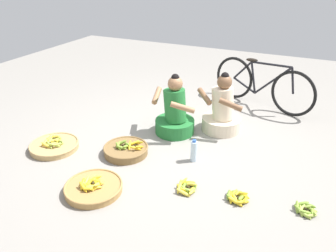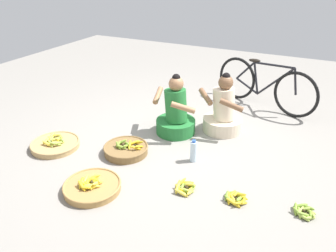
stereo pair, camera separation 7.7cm
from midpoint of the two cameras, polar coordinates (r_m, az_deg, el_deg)
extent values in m
plane|color=gray|center=(4.11, 0.64, -3.20)|extent=(10.00, 10.00, 0.00)
cylinder|color=#237233|center=(4.35, 0.68, 0.00)|extent=(0.52, 0.52, 0.18)
cylinder|color=#237233|center=(4.22, 0.70, 3.62)|extent=(0.41, 0.39, 0.45)
sphere|color=#9E704C|center=(4.11, 0.73, 7.40)|extent=(0.19, 0.19, 0.19)
sphere|color=black|center=(4.09, 0.73, 8.40)|extent=(0.10, 0.10, 0.10)
cylinder|color=#9E704C|center=(4.32, -2.48, 5.37)|extent=(0.14, 0.32, 0.16)
cylinder|color=#9E704C|center=(3.96, 1.99, 3.26)|extent=(0.31, 0.18, 0.16)
cylinder|color=beige|center=(4.46, 8.78, 0.41)|extent=(0.52, 0.52, 0.18)
cylinder|color=beige|center=(4.34, 9.05, 3.93)|extent=(0.40, 0.37, 0.44)
sphere|color=brown|center=(4.24, 9.34, 7.59)|extent=(0.19, 0.19, 0.19)
sphere|color=black|center=(4.21, 9.41, 8.57)|extent=(0.10, 0.10, 0.10)
cylinder|color=brown|center=(4.31, 5.89, 5.19)|extent=(0.27, 0.26, 0.16)
cylinder|color=brown|center=(4.10, 10.36, 3.68)|extent=(0.31, 0.11, 0.16)
torus|color=black|center=(5.51, 11.08, 8.27)|extent=(0.66, 0.28, 0.68)
torus|color=black|center=(5.05, 20.60, 5.28)|extent=(0.66, 0.28, 0.68)
cylinder|color=black|center=(5.15, 17.38, 7.53)|extent=(0.53, 0.22, 0.55)
cylinder|color=black|center=(5.31, 14.28, 8.19)|extent=(0.15, 0.08, 0.49)
cylinder|color=black|center=(5.11, 17.16, 10.23)|extent=(0.62, 0.25, 0.08)
cylinder|color=black|center=(5.43, 12.79, 6.96)|extent=(0.41, 0.17, 0.18)
cylinder|color=black|center=(5.38, 12.51, 9.52)|extent=(0.31, 0.14, 0.35)
cylinder|color=black|center=(5.00, 20.54, 7.41)|extent=(0.12, 0.07, 0.38)
ellipsoid|color=black|center=(5.26, 14.05, 11.13)|extent=(0.18, 0.08, 0.05)
cylinder|color=#A87F47|center=(3.40, -13.51, -10.55)|extent=(0.57, 0.57, 0.07)
torus|color=#A87F47|center=(3.39, -13.57, -10.11)|extent=(0.58, 0.58, 0.02)
ellipsoid|color=gold|center=(3.34, -12.89, -10.05)|extent=(0.04, 0.12, 0.07)
ellipsoid|color=gold|center=(3.38, -12.79, -9.47)|extent=(0.12, 0.09, 0.07)
ellipsoid|color=gold|center=(3.40, -13.16, -9.29)|extent=(0.12, 0.06, 0.07)
ellipsoid|color=gold|center=(3.40, -13.89, -9.37)|extent=(0.09, 0.12, 0.06)
ellipsoid|color=gold|center=(3.38, -14.38, -9.74)|extent=(0.08, 0.12, 0.06)
ellipsoid|color=gold|center=(3.33, -14.15, -10.16)|extent=(0.12, 0.05, 0.08)
ellipsoid|color=gold|center=(3.32, -13.63, -10.29)|extent=(0.12, 0.10, 0.07)
sphere|color=#382D19|center=(3.36, -13.56, -9.76)|extent=(0.04, 0.04, 0.04)
ellipsoid|color=yellow|center=(3.33, -12.62, -9.87)|extent=(0.04, 0.16, 0.10)
ellipsoid|color=yellow|center=(3.37, -12.37, -9.35)|extent=(0.14, 0.14, 0.09)
ellipsoid|color=yellow|center=(3.43, -13.31, -8.82)|extent=(0.16, 0.10, 0.09)
ellipsoid|color=yellow|center=(3.43, -14.16, -9.02)|extent=(0.10, 0.16, 0.08)
ellipsoid|color=yellow|center=(3.40, -14.72, -9.41)|extent=(0.08, 0.17, 0.08)
ellipsoid|color=yellow|center=(3.34, -14.47, -10.18)|extent=(0.17, 0.06, 0.07)
ellipsoid|color=yellow|center=(3.32, -13.51, -10.33)|extent=(0.15, 0.13, 0.07)
sphere|color=#382D19|center=(3.38, -13.57, -9.62)|extent=(0.03, 0.03, 0.03)
ellipsoid|color=gold|center=(3.33, -13.43, -10.29)|extent=(0.04, 0.15, 0.06)
ellipsoid|color=gold|center=(3.38, -13.31, -9.57)|extent=(0.15, 0.10, 0.07)
ellipsoid|color=gold|center=(3.40, -13.64, -9.33)|extent=(0.14, 0.04, 0.08)
ellipsoid|color=gold|center=(3.41, -14.84, -9.47)|extent=(0.09, 0.15, 0.06)
ellipsoid|color=gold|center=(3.37, -15.34, -9.76)|extent=(0.09, 0.15, 0.09)
ellipsoid|color=gold|center=(3.34, -15.26, -10.25)|extent=(0.15, 0.09, 0.08)
ellipsoid|color=gold|center=(3.31, -14.12, -10.55)|extent=(0.13, 0.13, 0.07)
sphere|color=#382D19|center=(3.36, -14.28, -9.93)|extent=(0.03, 0.03, 0.03)
cylinder|color=tan|center=(4.25, -19.73, -3.36)|extent=(0.58, 0.58, 0.06)
torus|color=tan|center=(4.23, -19.79, -2.99)|extent=(0.59, 0.59, 0.02)
ellipsoid|color=#9EB747|center=(4.15, -19.01, -2.99)|extent=(0.04, 0.15, 0.08)
ellipsoid|color=#9EB747|center=(4.22, -18.83, -2.51)|extent=(0.15, 0.09, 0.07)
ellipsoid|color=#9EB747|center=(4.26, -19.60, -2.32)|extent=(0.14, 0.12, 0.08)
ellipsoid|color=#9EB747|center=(4.23, -20.49, -2.66)|extent=(0.07, 0.16, 0.08)
ellipsoid|color=#9EB747|center=(4.18, -20.55, -3.07)|extent=(0.15, 0.10, 0.07)
ellipsoid|color=#9EB747|center=(4.13, -19.73, -3.16)|extent=(0.14, 0.12, 0.09)
sphere|color=#382D19|center=(4.20, -19.67, -2.81)|extent=(0.03, 0.03, 0.03)
ellipsoid|color=yellow|center=(4.26, -19.10, -2.25)|extent=(0.07, 0.14, 0.06)
ellipsoid|color=yellow|center=(4.30, -19.07, -1.85)|extent=(0.14, 0.10, 0.08)
ellipsoid|color=yellow|center=(4.34, -19.70, -1.79)|extent=(0.13, 0.11, 0.06)
ellipsoid|color=yellow|center=(4.32, -20.37, -1.90)|extent=(0.04, 0.14, 0.09)
ellipsoid|color=yellow|center=(4.26, -20.46, -2.40)|extent=(0.14, 0.08, 0.07)
ellipsoid|color=yellow|center=(4.24, -19.87, -2.52)|extent=(0.13, 0.11, 0.07)
sphere|color=#382D19|center=(4.29, -19.78, -2.12)|extent=(0.04, 0.04, 0.04)
ellipsoid|color=yellow|center=(4.18, -19.84, -2.95)|extent=(0.04, 0.15, 0.07)
ellipsoid|color=yellow|center=(4.25, -19.77, -2.41)|extent=(0.15, 0.06, 0.07)
ellipsoid|color=yellow|center=(4.26, -21.12, -2.61)|extent=(0.05, 0.15, 0.07)
ellipsoid|color=yellow|center=(4.18, -21.07, -3.12)|extent=(0.15, 0.04, 0.07)
sphere|color=#382D19|center=(4.22, -20.46, -2.77)|extent=(0.03, 0.03, 0.03)
cylinder|color=brown|center=(3.93, -7.93, -4.25)|extent=(0.52, 0.52, 0.09)
torus|color=brown|center=(3.91, -7.97, -3.71)|extent=(0.53, 0.53, 0.02)
ellipsoid|color=gold|center=(3.83, -5.58, -3.64)|extent=(0.06, 0.15, 0.09)
ellipsoid|color=gold|center=(3.92, -5.65, -2.94)|extent=(0.15, 0.06, 0.09)
ellipsoid|color=gold|center=(3.93, -6.59, -3.00)|extent=(0.12, 0.13, 0.06)
ellipsoid|color=gold|center=(3.89, -7.26, -3.34)|extent=(0.08, 0.15, 0.08)
ellipsoid|color=gold|center=(3.82, -6.28, -3.87)|extent=(0.14, 0.10, 0.08)
sphere|color=#382D19|center=(3.88, -6.29, -3.45)|extent=(0.03, 0.03, 0.03)
ellipsoid|color=olive|center=(3.87, -7.85, -3.53)|extent=(0.04, 0.13, 0.07)
ellipsoid|color=olive|center=(3.92, -7.77, -3.14)|extent=(0.13, 0.10, 0.06)
ellipsoid|color=olive|center=(3.95, -8.62, -2.88)|extent=(0.12, 0.11, 0.08)
ellipsoid|color=olive|center=(3.93, -9.25, -3.24)|extent=(0.05, 0.13, 0.06)
ellipsoid|color=olive|center=(3.88, -9.26, -3.49)|extent=(0.12, 0.09, 0.08)
ellipsoid|color=olive|center=(3.86, -8.71, -3.76)|extent=(0.13, 0.07, 0.07)
sphere|color=#382D19|center=(3.90, -8.51, -3.34)|extent=(0.03, 0.03, 0.03)
ellipsoid|color=gold|center=(3.26, 12.76, -12.42)|extent=(0.04, 0.16, 0.08)
ellipsoid|color=gold|center=(3.32, 12.36, -11.77)|extent=(0.16, 0.11, 0.06)
ellipsoid|color=gold|center=(3.32, 11.84, -11.46)|extent=(0.16, 0.04, 0.08)
ellipsoid|color=gold|center=(3.30, 10.50, -11.67)|extent=(0.09, 0.16, 0.07)
ellipsoid|color=gold|center=(3.27, 10.23, -12.18)|extent=(0.08, 0.16, 0.06)
ellipsoid|color=gold|center=(3.22, 11.02, -12.90)|extent=(0.16, 0.05, 0.07)
ellipsoid|color=gold|center=(3.23, 12.30, -12.84)|extent=(0.12, 0.15, 0.08)
sphere|color=#382D19|center=(3.27, 11.50, -12.23)|extent=(0.03, 0.03, 0.03)
ellipsoid|color=olive|center=(3.27, 11.98, -12.19)|extent=(0.05, 0.14, 0.08)
ellipsoid|color=olive|center=(3.33, 11.01, -11.29)|extent=(0.15, 0.07, 0.07)
ellipsoid|color=olive|center=(3.29, 9.89, -11.78)|extent=(0.05, 0.14, 0.06)
ellipsoid|color=olive|center=(3.24, 10.43, -12.45)|extent=(0.15, 0.07, 0.08)
sphere|color=#382D19|center=(3.29, 10.96, -11.92)|extent=(0.03, 0.03, 0.03)
ellipsoid|color=yellow|center=(3.27, 12.65, -12.50)|extent=(0.06, 0.13, 0.06)
ellipsoid|color=yellow|center=(3.32, 12.14, -11.67)|extent=(0.12, 0.05, 0.06)
ellipsoid|color=yellow|center=(3.30, 11.09, -11.69)|extent=(0.08, 0.12, 0.07)
ellipsoid|color=yellow|center=(3.26, 10.99, -12.37)|extent=(0.11, 0.11, 0.07)
ellipsoid|color=yellow|center=(3.24, 12.00, -12.79)|extent=(0.12, 0.08, 0.05)
sphere|color=#382D19|center=(3.28, 11.80, -12.16)|extent=(0.03, 0.03, 0.03)
ellipsoid|color=#9EB747|center=(3.32, 23.54, -13.62)|extent=(0.06, 0.13, 0.07)
ellipsoid|color=#9EB747|center=(3.34, 23.17, -13.26)|extent=(0.12, 0.10, 0.06)
ellipsoid|color=#9EB747|center=(3.34, 22.31, -12.99)|extent=(0.13, 0.07, 0.07)
ellipsoid|color=#9EB747|center=(3.32, 21.69, -13.26)|extent=(0.08, 0.13, 0.06)
ellipsoid|color=#9EB747|center=(3.29, 21.61, -13.61)|extent=(0.07, 0.13, 0.07)
ellipsoid|color=#9EB747|center=(3.26, 22.20, -14.18)|extent=(0.13, 0.07, 0.06)
ellipsoid|color=#9EB747|center=(3.28, 23.23, -14.18)|extent=(0.11, 0.11, 0.06)
sphere|color=#382D19|center=(3.31, 22.56, -13.63)|extent=(0.03, 0.03, 0.03)
ellipsoid|color=olive|center=(3.33, 23.27, -13.39)|extent=(0.04, 0.15, 0.06)
ellipsoid|color=olive|center=(3.37, 22.79, -12.67)|extent=(0.14, 0.10, 0.08)
ellipsoid|color=olive|center=(3.37, 21.67, -12.53)|extent=(0.15, 0.10, 0.06)
ellipsoid|color=olive|center=(3.32, 21.02, -13.08)|extent=(0.06, 0.15, 0.07)
ellipsoid|color=olive|center=(3.28, 21.51, -13.66)|extent=(0.15, 0.10, 0.08)
ellipsoid|color=olive|center=(3.28, 22.50, -13.85)|extent=(0.15, 0.09, 0.08)
sphere|color=#382D19|center=(3.33, 22.14, -13.20)|extent=(0.03, 0.03, 0.03)
ellipsoid|color=yellow|center=(3.33, 3.73, -10.86)|extent=(0.05, 0.16, 0.07)
ellipsoid|color=yellow|center=(3.39, 3.55, -10.00)|extent=(0.16, 0.10, 0.07)
ellipsoid|color=yellow|center=(3.41, 2.83, -9.82)|extent=(0.16, 0.07, 0.06)
ellipsoid|color=yellow|center=(3.39, 1.82, -9.87)|extent=(0.09, 0.16, 0.08)
ellipsoid|color=yellow|center=(3.36, 1.45, -10.37)|extent=(0.07, 0.16, 0.07)
ellipsoid|color=yellow|center=(3.32, 1.72, -10.98)|extent=(0.16, 0.10, 0.06)
ellipsoid|color=yellow|center=(3.30, 2.90, -11.14)|extent=(0.15, 0.11, 0.09)
sphere|color=#382D19|center=(3.35, 2.66, -10.50)|extent=(0.03, 0.03, 0.03)
ellipsoid|color=yellow|center=(3.30, 3.61, -11.29)|extent=(0.04, 0.16, 0.06)
ellipsoid|color=yellow|center=(3.36, 3.09, -10.18)|extent=(0.16, 0.05, 0.09)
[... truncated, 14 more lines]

